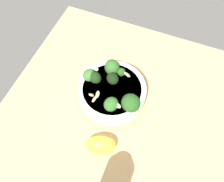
# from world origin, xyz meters

# --- Properties ---
(ground_plane) EXTENTS (0.64, 0.64, 0.05)m
(ground_plane) POSITION_xyz_m (0.00, 0.00, -0.02)
(ground_plane) COLOR tan
(bowl_of_broccoli) EXTENTS (0.18, 0.17, 0.09)m
(bowl_of_broccoli) POSITION_xyz_m (0.05, -0.05, 0.04)
(bowl_of_broccoli) COLOR white
(bowl_of_broccoli) RESTS_ON ground_plane
(lemon_wedge) EXTENTS (0.08, 0.06, 0.04)m
(lemon_wedge) POSITION_xyz_m (0.03, 0.09, 0.02)
(lemon_wedge) COLOR yellow
(lemon_wedge) RESTS_ON ground_plane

